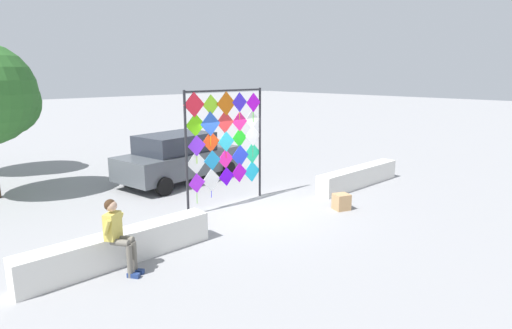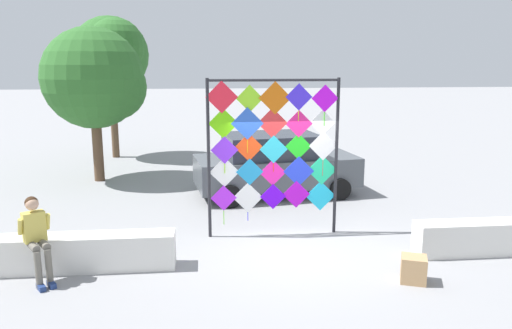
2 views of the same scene
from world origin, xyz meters
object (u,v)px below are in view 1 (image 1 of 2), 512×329
object	(u,v)px
kite_display_rack	(226,139)
parked_car	(178,157)
cardboard_box_large	(341,202)
seated_vendor	(118,231)

from	to	relation	value
kite_display_rack	parked_car	distance (m)	3.52
kite_display_rack	cardboard_box_large	bearing A→B (deg)	-51.30
kite_display_rack	parked_car	size ratio (longest dim) A/B	0.72
kite_display_rack	seated_vendor	distance (m)	4.88
kite_display_rack	cardboard_box_large	size ratio (longest dim) A/B	7.42
seated_vendor	cardboard_box_large	distance (m)	6.49
parked_car	seated_vendor	bearing A→B (deg)	-132.34
kite_display_rack	parked_car	world-z (taller)	kite_display_rack
seated_vendor	parked_car	bearing A→B (deg)	47.66
seated_vendor	parked_car	world-z (taller)	parked_car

